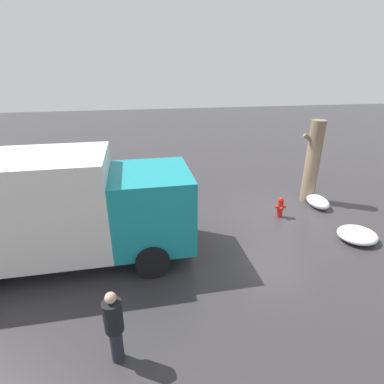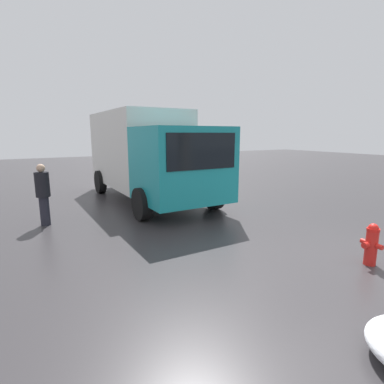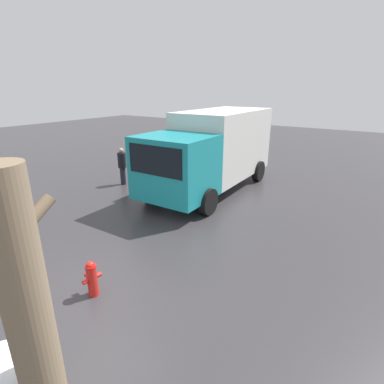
{
  "view_description": "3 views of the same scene",
  "coord_description": "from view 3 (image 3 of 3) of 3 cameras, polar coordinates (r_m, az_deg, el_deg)",
  "views": [
    {
      "loc": [
        4.93,
        9.1,
        5.19
      ],
      "look_at": [
        3.35,
        0.37,
        1.4
      ],
      "focal_mm": 28.0,
      "sensor_mm": 36.0,
      "label": 1
    },
    {
      "loc": [
        -2.81,
        5.34,
        2.34
      ],
      "look_at": [
        4.23,
        1.29,
        0.76
      ],
      "focal_mm": 28.0,
      "sensor_mm": 36.0,
      "label": 2
    },
    {
      "loc": [
        -3.12,
        -4.48,
        4.01
      ],
      "look_at": [
        4.15,
        0.36,
        0.94
      ],
      "focal_mm": 28.0,
      "sensor_mm": 36.0,
      "label": 3
    }
  ],
  "objects": [
    {
      "name": "snow_pile_by_hydrant",
      "position": [
        5.62,
        -31.03,
        -26.46
      ],
      "size": [
        0.71,
        1.14,
        0.43
      ],
      "color": "white",
      "rests_on": "ground_plane"
    },
    {
      "name": "fire_hydrant",
      "position": [
        6.55,
        -18.53,
        -15.26
      ],
      "size": [
        0.41,
        0.31,
        0.77
      ],
      "rotation": [
        0.0,
        0.0,
        1.46
      ],
      "color": "red",
      "rests_on": "ground_plane"
    },
    {
      "name": "delivery_truck",
      "position": [
        12.12,
        4.0,
        8.23
      ],
      "size": [
        6.94,
        2.75,
        3.12
      ],
      "rotation": [
        0.0,
        0.0,
        1.58
      ],
      "color": "teal",
      "rests_on": "ground_plane"
    },
    {
      "name": "tree_trunk",
      "position": [
        4.28,
        -29.24,
        -16.85
      ],
      "size": [
        0.84,
        0.55,
        3.28
      ],
      "color": "#7F6B51",
      "rests_on": "ground_plane"
    },
    {
      "name": "ground_plane",
      "position": [
        6.77,
        -18.13,
        -18.07
      ],
      "size": [
        60.0,
        60.0,
        0.0
      ],
      "primitive_type": "plane",
      "color": "#333033"
    },
    {
      "name": "pedestrian",
      "position": [
        13.18,
        -13.15,
        5.06
      ],
      "size": [
        0.35,
        0.35,
        1.59
      ],
      "rotation": [
        0.0,
        0.0,
        1.57
      ],
      "color": "#23232D",
      "rests_on": "ground_plane"
    }
  ]
}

